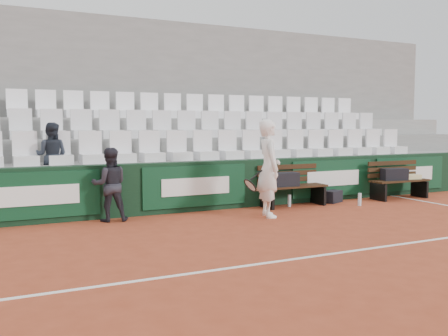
# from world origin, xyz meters

# --- Properties ---
(ground) EXTENTS (80.00, 80.00, 0.00)m
(ground) POSITION_xyz_m (0.00, 0.00, 0.00)
(ground) COLOR #A03F24
(ground) RESTS_ON ground
(court_baseline) EXTENTS (18.00, 0.06, 0.01)m
(court_baseline) POSITION_xyz_m (0.00, 0.00, 0.00)
(court_baseline) COLOR white
(court_baseline) RESTS_ON ground
(back_barrier) EXTENTS (18.00, 0.34, 1.00)m
(back_barrier) POSITION_xyz_m (0.07, 3.99, 0.50)
(back_barrier) COLOR black
(back_barrier) RESTS_ON ground
(grandstand_tier_front) EXTENTS (18.00, 0.95, 1.00)m
(grandstand_tier_front) POSITION_xyz_m (0.00, 4.62, 0.50)
(grandstand_tier_front) COLOR gray
(grandstand_tier_front) RESTS_ON ground
(grandstand_tier_mid) EXTENTS (18.00, 0.95, 1.45)m
(grandstand_tier_mid) POSITION_xyz_m (0.00, 5.58, 0.72)
(grandstand_tier_mid) COLOR gray
(grandstand_tier_mid) RESTS_ON ground
(grandstand_tier_back) EXTENTS (18.00, 0.95, 1.90)m
(grandstand_tier_back) POSITION_xyz_m (0.00, 6.53, 0.95)
(grandstand_tier_back) COLOR #959593
(grandstand_tier_back) RESTS_ON ground
(grandstand_rear_wall) EXTENTS (18.00, 0.30, 4.40)m
(grandstand_rear_wall) POSITION_xyz_m (0.00, 7.15, 2.20)
(grandstand_rear_wall) COLOR gray
(grandstand_rear_wall) RESTS_ON ground
(seat_row_front) EXTENTS (11.90, 0.44, 0.63)m
(seat_row_front) POSITION_xyz_m (0.00, 4.45, 1.31)
(seat_row_front) COLOR white
(seat_row_front) RESTS_ON grandstand_tier_front
(seat_row_mid) EXTENTS (11.90, 0.44, 0.63)m
(seat_row_mid) POSITION_xyz_m (0.00, 5.40, 1.77)
(seat_row_mid) COLOR silver
(seat_row_mid) RESTS_ON grandstand_tier_mid
(seat_row_back) EXTENTS (11.90, 0.44, 0.63)m
(seat_row_back) POSITION_xyz_m (0.00, 6.35, 2.21)
(seat_row_back) COLOR white
(seat_row_back) RESTS_ON grandstand_tier_back
(bench_left) EXTENTS (1.50, 0.56, 0.45)m
(bench_left) POSITION_xyz_m (1.96, 3.57, 0.23)
(bench_left) COLOR #361F10
(bench_left) RESTS_ON ground
(bench_right) EXTENTS (1.50, 0.56, 0.45)m
(bench_right) POSITION_xyz_m (4.82, 3.39, 0.23)
(bench_right) COLOR #311E0E
(bench_right) RESTS_ON ground
(sports_bag_left) EXTENTS (0.69, 0.34, 0.29)m
(sports_bag_left) POSITION_xyz_m (1.66, 3.54, 0.59)
(sports_bag_left) COLOR black
(sports_bag_left) RESTS_ON bench_left
(sports_bag_right) EXTENTS (0.64, 0.41, 0.27)m
(sports_bag_right) POSITION_xyz_m (4.65, 3.40, 0.59)
(sports_bag_right) COLOR black
(sports_bag_right) RESTS_ON bench_right
(towel) EXTENTS (0.41, 0.32, 0.11)m
(towel) POSITION_xyz_m (5.22, 3.42, 0.50)
(towel) COLOR beige
(towel) RESTS_ON bench_right
(sports_bag_ground) EXTENTS (0.51, 0.42, 0.27)m
(sports_bag_ground) POSITION_xyz_m (3.05, 3.62, 0.13)
(sports_bag_ground) COLOR black
(sports_bag_ground) RESTS_ON ground
(water_bottle_near) EXTENTS (0.07, 0.07, 0.26)m
(water_bottle_near) POSITION_xyz_m (1.85, 3.56, 0.13)
(water_bottle_near) COLOR silver
(water_bottle_near) RESTS_ON ground
(water_bottle_far) EXTENTS (0.08, 0.08, 0.27)m
(water_bottle_far) POSITION_xyz_m (3.28, 3.00, 0.14)
(water_bottle_far) COLOR silver
(water_bottle_far) RESTS_ON ground
(tennis_player) EXTENTS (0.79, 0.76, 1.85)m
(tennis_player) POSITION_xyz_m (0.85, 2.76, 0.92)
(tennis_player) COLOR white
(tennis_player) RESTS_ON ground
(ball_kid) EXTENTS (0.72, 0.60, 1.34)m
(ball_kid) POSITION_xyz_m (-1.96, 3.62, 0.67)
(ball_kid) COLOR #212129
(ball_kid) RESTS_ON ground
(spectator_c) EXTENTS (0.74, 0.68, 1.24)m
(spectator_c) POSITION_xyz_m (-2.85, 4.50, 1.62)
(spectator_c) COLOR #202631
(spectator_c) RESTS_ON grandstand_tier_front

